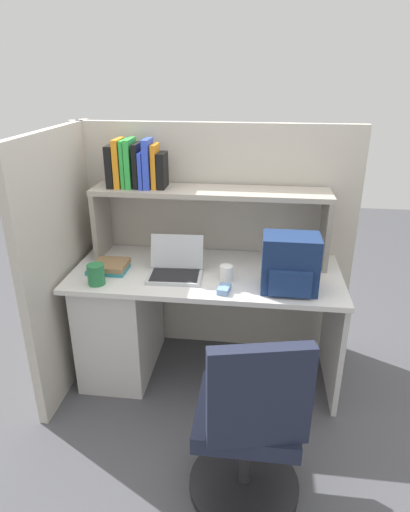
{
  "coord_description": "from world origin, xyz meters",
  "views": [
    {
      "loc": [
        0.29,
        -2.37,
        1.84
      ],
      "look_at": [
        0.0,
        -0.05,
        0.85
      ],
      "focal_mm": 30.85,
      "sensor_mm": 36.0,
      "label": 1
    }
  ],
  "objects": [
    {
      "name": "backpack",
      "position": [
        0.48,
        -0.18,
        0.88
      ],
      "size": [
        0.3,
        0.23,
        0.31
      ],
      "color": "navy",
      "rests_on": "desk"
    },
    {
      "name": "paper_cup",
      "position": [
        0.13,
        -0.11,
        0.77
      ],
      "size": [
        0.08,
        0.08,
        0.09
      ],
      "primitive_type": "cylinder",
      "color": "white",
      "rests_on": "desk"
    },
    {
      "name": "snack_canister",
      "position": [
        -0.59,
        -0.24,
        0.79
      ],
      "size": [
        0.1,
        0.1,
        0.12
      ],
      "primitive_type": "cylinder",
      "color": "#26723F",
      "rests_on": "desk"
    },
    {
      "name": "computer_mouse",
      "position": [
        0.13,
        -0.25,
        0.75
      ],
      "size": [
        0.07,
        0.11,
        0.03
      ],
      "primitive_type": "cube",
      "rotation": [
        0.0,
        0.0,
        -0.14
      ],
      "color": "#7299C6",
      "rests_on": "desk"
    },
    {
      "name": "overhead_hutch",
      "position": [
        0.0,
        0.2,
        1.08
      ],
      "size": [
        1.44,
        0.28,
        0.45
      ],
      "color": "gray",
      "rests_on": "desk"
    },
    {
      "name": "desk",
      "position": [
        -0.39,
        0.0,
        0.4
      ],
      "size": [
        1.6,
        0.7,
        0.73
      ],
      "color": "silver",
      "rests_on": "ground_plane"
    },
    {
      "name": "ground_plane",
      "position": [
        0.0,
        0.0,
        0.0
      ],
      "size": [
        8.0,
        8.0,
        0.0
      ],
      "primitive_type": "plane",
      "color": "#4C4C51"
    },
    {
      "name": "reference_books_on_shelf",
      "position": [
        -0.45,
        0.2,
        1.31
      ],
      "size": [
        0.35,
        0.18,
        0.29
      ],
      "color": "black",
      "rests_on": "overhead_hutch"
    },
    {
      "name": "cubicle_partition_rear",
      "position": [
        0.0,
        0.38,
        0.78
      ],
      "size": [
        1.84,
        0.05,
        1.55
      ],
      "primitive_type": "cube",
      "color": "#BCB5A8",
      "rests_on": "ground_plane"
    },
    {
      "name": "office_chair",
      "position": [
        0.3,
        -0.9,
        0.39
      ],
      "size": [
        0.52,
        0.53,
        0.93
      ],
      "rotation": [
        0.0,
        0.0,
        3.36
      ],
      "color": "black",
      "rests_on": "ground_plane"
    },
    {
      "name": "laptop",
      "position": [
        -0.17,
        -0.07,
        0.78
      ],
      "size": [
        0.32,
        0.28,
        0.22
      ],
      "color": "#B7BABF",
      "rests_on": "desk"
    },
    {
      "name": "desk_book_stack",
      "position": [
        -0.57,
        -0.06,
        0.76
      ],
      "size": [
        0.23,
        0.19,
        0.05
      ],
      "color": "teal",
      "rests_on": "desk"
    },
    {
      "name": "cubicle_partition_left",
      "position": [
        -0.85,
        -0.05,
        0.78
      ],
      "size": [
        0.05,
        1.06,
        1.55
      ],
      "primitive_type": "cube",
      "color": "#BCB5A8",
      "rests_on": "ground_plane"
    }
  ]
}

